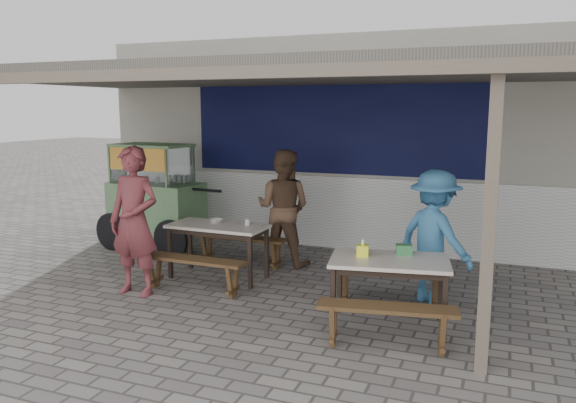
{
  "coord_description": "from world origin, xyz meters",
  "views": [
    {
      "loc": [
        2.47,
        -5.89,
        2.32
      ],
      "look_at": [
        -0.21,
        0.9,
        1.1
      ],
      "focal_mm": 35.0,
      "sensor_mm": 36.0,
      "label": 1
    }
  ],
  "objects_px": {
    "table_right": "(389,266)",
    "condiment_jar": "(247,222)",
    "bench_right_wall": "(390,279)",
    "donation_box": "(404,250)",
    "table_left": "(218,231)",
    "bench_left_street": "(192,267)",
    "vendor_cart": "(155,193)",
    "patron_right_table": "(434,237)",
    "tissue_box": "(363,251)",
    "patron_street_side": "(134,221)",
    "bench_right_street": "(387,318)",
    "condiment_bowl": "(216,221)",
    "patron_wall_side": "(283,208)",
    "bench_left_wall": "(241,243)"
  },
  "relations": [
    {
      "from": "bench_right_wall",
      "to": "condiment_bowl",
      "type": "relative_size",
      "value": 7.85
    },
    {
      "from": "table_right",
      "to": "bench_right_wall",
      "type": "xyz_separation_m",
      "value": [
        -0.11,
        0.61,
        -0.34
      ]
    },
    {
      "from": "patron_wall_side",
      "to": "condiment_bowl",
      "type": "xyz_separation_m",
      "value": [
        -0.68,
        -0.82,
        -0.09
      ]
    },
    {
      "from": "table_left",
      "to": "vendor_cart",
      "type": "relative_size",
      "value": 0.6
    },
    {
      "from": "vendor_cart",
      "to": "patron_street_side",
      "type": "height_order",
      "value": "patron_street_side"
    },
    {
      "from": "table_left",
      "to": "table_right",
      "type": "bearing_deg",
      "value": -18.46
    },
    {
      "from": "bench_left_street",
      "to": "donation_box",
      "type": "bearing_deg",
      "value": 0.89
    },
    {
      "from": "bench_right_street",
      "to": "tissue_box",
      "type": "bearing_deg",
      "value": 113.3
    },
    {
      "from": "table_left",
      "to": "bench_right_wall",
      "type": "height_order",
      "value": "table_left"
    },
    {
      "from": "tissue_box",
      "to": "bench_right_street",
      "type": "bearing_deg",
      "value": -56.6
    },
    {
      "from": "patron_wall_side",
      "to": "condiment_jar",
      "type": "xyz_separation_m",
      "value": [
        -0.19,
        -0.83,
        -0.07
      ]
    },
    {
      "from": "condiment_bowl",
      "to": "bench_right_wall",
      "type": "bearing_deg",
      "value": -9.34
    },
    {
      "from": "bench_right_wall",
      "to": "donation_box",
      "type": "height_order",
      "value": "donation_box"
    },
    {
      "from": "bench_right_wall",
      "to": "tissue_box",
      "type": "relative_size",
      "value": 10.96
    },
    {
      "from": "tissue_box",
      "to": "donation_box",
      "type": "relative_size",
      "value": 0.74
    },
    {
      "from": "donation_box",
      "to": "tissue_box",
      "type": "bearing_deg",
      "value": -150.93
    },
    {
      "from": "table_right",
      "to": "patron_right_table",
      "type": "relative_size",
      "value": 0.84
    },
    {
      "from": "bench_left_street",
      "to": "tissue_box",
      "type": "xyz_separation_m",
      "value": [
        2.25,
        -0.22,
        0.48
      ]
    },
    {
      "from": "bench_left_street",
      "to": "patron_street_side",
      "type": "distance_m",
      "value": 0.92
    },
    {
      "from": "donation_box",
      "to": "vendor_cart",
      "type": "bearing_deg",
      "value": 158.65
    },
    {
      "from": "bench_right_wall",
      "to": "donation_box",
      "type": "bearing_deg",
      "value": -70.69
    },
    {
      "from": "patron_right_table",
      "to": "condiment_bowl",
      "type": "distance_m",
      "value": 2.98
    },
    {
      "from": "table_left",
      "to": "condiment_bowl",
      "type": "xyz_separation_m",
      "value": [
        -0.11,
        0.14,
        0.1
      ]
    },
    {
      "from": "vendor_cart",
      "to": "donation_box",
      "type": "distance_m",
      "value": 4.71
    },
    {
      "from": "bench_right_street",
      "to": "condiment_bowl",
      "type": "relative_size",
      "value": 7.85
    },
    {
      "from": "vendor_cart",
      "to": "patron_right_table",
      "type": "height_order",
      "value": "vendor_cart"
    },
    {
      "from": "vendor_cart",
      "to": "condiment_jar",
      "type": "relative_size",
      "value": 27.37
    },
    {
      "from": "bench_left_street",
      "to": "patron_right_table",
      "type": "height_order",
      "value": "patron_right_table"
    },
    {
      "from": "bench_right_wall",
      "to": "vendor_cart",
      "type": "distance_m",
      "value": 4.41
    },
    {
      "from": "bench_left_street",
      "to": "condiment_jar",
      "type": "xyz_separation_m",
      "value": [
        0.39,
        0.8,
        0.45
      ]
    },
    {
      "from": "patron_right_table",
      "to": "condiment_bowl",
      "type": "bearing_deg",
      "value": 32.48
    },
    {
      "from": "bench_right_street",
      "to": "condiment_jar",
      "type": "bearing_deg",
      "value": 134.13
    },
    {
      "from": "table_left",
      "to": "donation_box",
      "type": "relative_size",
      "value": 8.03
    },
    {
      "from": "bench_left_street",
      "to": "tissue_box",
      "type": "bearing_deg",
      "value": -4.78
    },
    {
      "from": "table_left",
      "to": "condiment_jar",
      "type": "distance_m",
      "value": 0.42
    },
    {
      "from": "bench_left_street",
      "to": "table_right",
      "type": "bearing_deg",
      "value": -4.09
    },
    {
      "from": "table_right",
      "to": "patron_right_table",
      "type": "distance_m",
      "value": 1.03
    },
    {
      "from": "condiment_jar",
      "to": "tissue_box",
      "type": "bearing_deg",
      "value": -28.73
    },
    {
      "from": "patron_right_table",
      "to": "tissue_box",
      "type": "xyz_separation_m",
      "value": [
        -0.63,
        -0.96,
        0.01
      ]
    },
    {
      "from": "patron_street_side",
      "to": "bench_right_street",
      "type": "bearing_deg",
      "value": -8.99
    },
    {
      "from": "bench_left_wall",
      "to": "tissue_box",
      "type": "distance_m",
      "value": 2.76
    },
    {
      "from": "table_left",
      "to": "bench_right_street",
      "type": "distance_m",
      "value": 3.05
    },
    {
      "from": "table_left",
      "to": "bench_left_street",
      "type": "distance_m",
      "value": 0.74
    },
    {
      "from": "bench_right_wall",
      "to": "tissue_box",
      "type": "bearing_deg",
      "value": -116.78
    },
    {
      "from": "bench_right_wall",
      "to": "vendor_cart",
      "type": "bearing_deg",
      "value": 152.26
    },
    {
      "from": "patron_right_table",
      "to": "tissue_box",
      "type": "bearing_deg",
      "value": 90.38
    },
    {
      "from": "table_right",
      "to": "condiment_jar",
      "type": "height_order",
      "value": "condiment_jar"
    },
    {
      "from": "patron_street_side",
      "to": "patron_right_table",
      "type": "height_order",
      "value": "patron_street_side"
    },
    {
      "from": "bench_left_street",
      "to": "bench_right_wall",
      "type": "relative_size",
      "value": 1.06
    },
    {
      "from": "bench_right_wall",
      "to": "condiment_bowl",
      "type": "xyz_separation_m",
      "value": [
        -2.53,
        0.42,
        0.44
      ]
    }
  ]
}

